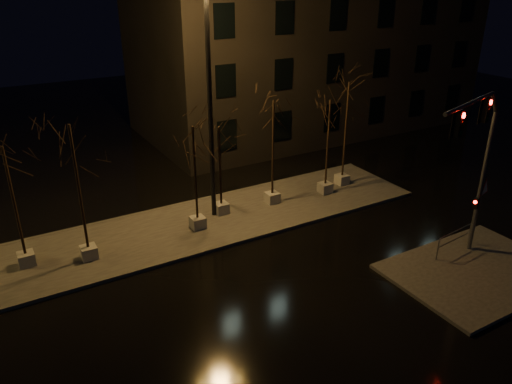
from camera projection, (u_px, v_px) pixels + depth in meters
ground at (276, 283)px, 19.83m from camera, size 90.00×90.00×0.00m
median at (211, 221)px, 24.54m from camera, size 22.00×5.00×0.15m
sidewalk_corner at (476, 271)px, 20.47m from camera, size 7.00×5.00×0.15m
building at (308, 26)px, 37.39m from camera, size 25.00×12.00×15.00m
tree_0 at (8, 175)px, 19.16m from camera, size 1.80×1.80×5.34m
tree_1 at (74, 157)px, 19.41m from camera, size 1.80×1.80×6.06m
tree_2 at (194, 150)px, 22.20m from camera, size 1.80×1.80×5.14m
tree_3 at (219, 147)px, 23.78m from camera, size 1.80×1.80×4.63m
tree_4 at (273, 124)px, 24.63m from camera, size 1.80×1.80×5.61m
tree_5 at (329, 122)px, 25.90m from camera, size 1.80×1.80×5.31m
tree_6 at (347, 106)px, 26.79m from camera, size 1.80×1.80×6.00m
traffic_signal_mast at (478, 155)px, 19.35m from camera, size 5.62×1.72×7.11m
streetlight_main at (209, 87)px, 22.44m from camera, size 2.71×1.22×11.11m
guard_rail_a at (455, 238)px, 21.53m from camera, size 2.36×0.30×1.02m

